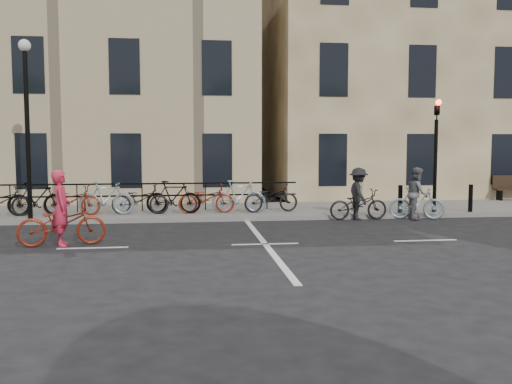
{
  "coord_description": "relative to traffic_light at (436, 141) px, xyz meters",
  "views": [
    {
      "loc": [
        -1.89,
        -13.28,
        2.43
      ],
      "look_at": [
        -0.0,
        1.75,
        1.1
      ],
      "focal_mm": 40.0,
      "sensor_mm": 36.0,
      "label": 1
    }
  ],
  "objects": [
    {
      "name": "ground",
      "position": [
        -6.2,
        -4.34,
        -2.45
      ],
      "size": [
        120.0,
        120.0,
        0.0
      ],
      "primitive_type": "plane",
      "color": "black",
      "rests_on": "ground"
    },
    {
      "name": "sidewalk",
      "position": [
        -10.2,
        1.66,
        -2.38
      ],
      "size": [
        46.0,
        4.0,
        0.15
      ],
      "primitive_type": "cube",
      "color": "slate",
      "rests_on": "ground"
    },
    {
      "name": "building_east",
      "position": [
        2.8,
        8.66,
        3.7
      ],
      "size": [
        14.0,
        10.0,
        12.0
      ],
      "primitive_type": "cube",
      "color": "#9F8760",
      "rests_on": "sidewalk"
    },
    {
      "name": "building_west",
      "position": [
        -15.2,
        8.66,
        2.7
      ],
      "size": [
        20.0,
        10.0,
        10.0
      ],
      "primitive_type": "cube",
      "color": "tan",
      "rests_on": "sidewalk"
    },
    {
      "name": "traffic_light",
      "position": [
        0.0,
        0.0,
        0.0
      ],
      "size": [
        0.18,
        0.3,
        3.9
      ],
      "color": "black",
      "rests_on": "sidewalk"
    },
    {
      "name": "lamp_post",
      "position": [
        -12.7,
        0.06,
        1.04
      ],
      "size": [
        0.36,
        0.36,
        5.28
      ],
      "color": "black",
      "rests_on": "sidewalk"
    },
    {
      "name": "bollard_east",
      "position": [
        -1.2,
        -0.09,
        -1.85
      ],
      "size": [
        0.14,
        0.14,
        0.9
      ],
      "primitive_type": "cylinder",
      "color": "black",
      "rests_on": "sidewalk"
    },
    {
      "name": "bollard_west",
      "position": [
        1.2,
        -0.09,
        -1.85
      ],
      "size": [
        0.14,
        0.14,
        0.9
      ],
      "primitive_type": "cylinder",
      "color": "black",
      "rests_on": "sidewalk"
    },
    {
      "name": "parked_bikes",
      "position": [
        -9.5,
        0.7,
        -1.81
      ],
      "size": [
        10.4,
        1.23,
        1.05
      ],
      "color": "black",
      "rests_on": "sidewalk"
    },
    {
      "name": "cyclist_pink",
      "position": [
        -10.96,
        -3.92,
        -1.84
      ],
      "size": [
        2.1,
        1.08,
        1.78
      ],
      "rotation": [
        0.0,
        0.0,
        1.77
      ],
      "color": "maroon",
      "rests_on": "ground"
    },
    {
      "name": "cyclist_grey",
      "position": [
        -0.82,
        -0.54,
        -1.79
      ],
      "size": [
        1.77,
        0.95,
        1.64
      ],
      "rotation": [
        0.0,
        0.0,
        1.28
      ],
      "color": "#7C95A2",
      "rests_on": "ground"
    },
    {
      "name": "cyclist_dark",
      "position": [
        -2.7,
        -0.44,
        -1.81
      ],
      "size": [
        1.86,
        1.08,
        1.64
      ],
      "rotation": [
        0.0,
        0.0,
        1.6
      ],
      "color": "black",
      "rests_on": "ground"
    }
  ]
}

